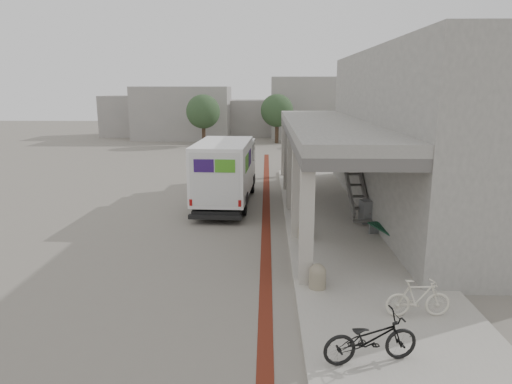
{
  "coord_description": "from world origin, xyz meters",
  "views": [
    {
      "loc": [
        1.01,
        -15.4,
        5.44
      ],
      "look_at": [
        0.62,
        1.25,
        1.6
      ],
      "focal_mm": 32.0,
      "sensor_mm": 36.0,
      "label": 1
    }
  ],
  "objects_px": {
    "fedex_truck": "(226,170)",
    "utility_cabinet": "(366,211)",
    "bicycle_cream": "(418,298)",
    "bicycle_black": "(371,338)",
    "bench": "(384,232)"
  },
  "relations": [
    {
      "from": "fedex_truck",
      "to": "utility_cabinet",
      "type": "distance_m",
      "value": 6.86
    },
    {
      "from": "bench",
      "to": "bicycle_cream",
      "type": "height_order",
      "value": "bicycle_cream"
    },
    {
      "from": "utility_cabinet",
      "to": "bicycle_black",
      "type": "distance_m",
      "value": 9.78
    },
    {
      "from": "fedex_truck",
      "to": "bicycle_cream",
      "type": "distance_m",
      "value": 12.39
    },
    {
      "from": "bicycle_black",
      "to": "bicycle_cream",
      "type": "distance_m",
      "value": 2.42
    },
    {
      "from": "bench",
      "to": "bicycle_cream",
      "type": "xyz_separation_m",
      "value": [
        -0.6,
        -5.57,
        0.16
      ]
    },
    {
      "from": "bicycle_black",
      "to": "bicycle_cream",
      "type": "xyz_separation_m",
      "value": [
        1.53,
        1.87,
        -0.04
      ]
    },
    {
      "from": "fedex_truck",
      "to": "utility_cabinet",
      "type": "relative_size",
      "value": 7.99
    },
    {
      "from": "bicycle_cream",
      "to": "bicycle_black",
      "type": "bearing_deg",
      "value": 137.91
    },
    {
      "from": "bench",
      "to": "utility_cabinet",
      "type": "xyz_separation_m",
      "value": [
        -0.2,
        2.15,
        0.16
      ]
    },
    {
      "from": "fedex_truck",
      "to": "bicycle_black",
      "type": "distance_m",
      "value": 13.56
    },
    {
      "from": "fedex_truck",
      "to": "utility_cabinet",
      "type": "height_order",
      "value": "fedex_truck"
    },
    {
      "from": "utility_cabinet",
      "to": "bicycle_black",
      "type": "bearing_deg",
      "value": -112.3
    },
    {
      "from": "fedex_truck",
      "to": "bicycle_cream",
      "type": "xyz_separation_m",
      "value": [
        5.5,
        -11.06,
        -1.05
      ]
    },
    {
      "from": "utility_cabinet",
      "to": "bicycle_black",
      "type": "xyz_separation_m",
      "value": [
        -1.93,
        -9.59,
        0.05
      ]
    }
  ]
}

